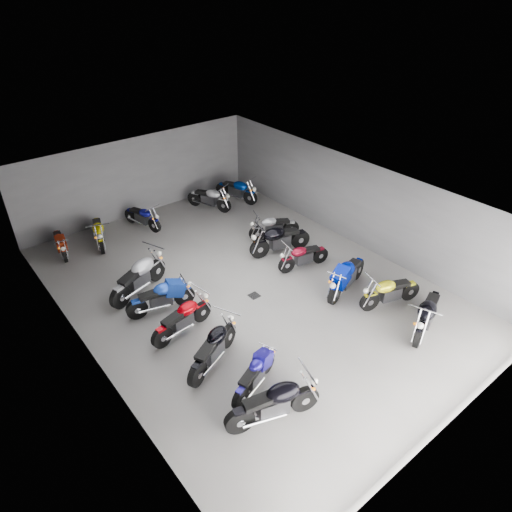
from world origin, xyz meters
The scene contains 23 objects.
ground centered at (0.00, 0.00, 0.00)m, with size 14.00×14.00×0.00m, color gray.
wall_back centered at (0.00, 7.00, 1.60)m, with size 10.00×0.10×3.20m, color slate.
wall_left centered at (-5.00, 0.00, 1.60)m, with size 0.10×14.00×3.20m, color slate.
wall_right centered at (5.00, 0.00, 1.60)m, with size 0.10×14.00×3.20m, color slate.
ceiling centered at (0.00, 0.00, 3.22)m, with size 10.00×14.00×0.04m, color black.
drain_grate centered at (0.00, -0.50, 0.01)m, with size 0.32×0.32×0.01m, color black.
motorcycle_left_a centered at (-2.55, -4.41, 0.55)m, with size 2.24×0.82×1.01m.
motorcycle_left_b centered at (-2.29, -3.40, 0.45)m, with size 1.78×0.77×0.82m.
motorcycle_left_c centered at (-2.61, -2.09, 0.53)m, with size 2.05×1.05×0.96m.
motorcycle_left_d centered at (-2.61, -0.57, 0.50)m, with size 2.08×0.53×0.92m.
motorcycle_left_e centered at (-2.60, 0.66, 0.50)m, with size 2.08×0.61×0.92m.
motorcycle_left_f centered at (-2.69, 1.92, 0.57)m, with size 2.28×1.01×1.05m.
motorcycle_right_a centered at (2.82, -4.76, 0.56)m, with size 2.23×0.95×1.02m.
motorcycle_right_b centered at (2.92, -3.42, 0.50)m, with size 2.03×0.75×0.92m.
motorcycle_right_c centered at (2.45, -2.10, 0.56)m, with size 2.28×0.80×1.02m.
motorcycle_right_d centered at (2.30, -0.29, 0.47)m, with size 1.92×0.55×0.85m.
motorcycle_right_e centered at (2.30, 0.94, 0.56)m, with size 2.31×0.75×1.03m.
motorcycle_right_f centered at (2.84, 1.89, 0.48)m, with size 1.90×0.84×0.87m.
motorcycle_back_a centered at (-3.83, 5.81, 0.44)m, with size 0.47×1.84×0.81m.
motorcycle_back_b centered at (-2.48, 5.60, 0.51)m, with size 0.78×2.06×0.93m.
motorcycle_back_c centered at (-0.63, 5.74, 0.47)m, with size 0.65×1.91×0.86m.
motorcycle_back_e centered at (2.34, 5.46, 0.50)m, with size 1.00×1.95×0.92m.
motorcycle_back_f centered at (3.72, 5.38, 0.51)m, with size 0.80×2.07×0.94m.
Camera 1 is at (-7.14, -9.46, 8.80)m, focal length 32.00 mm.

